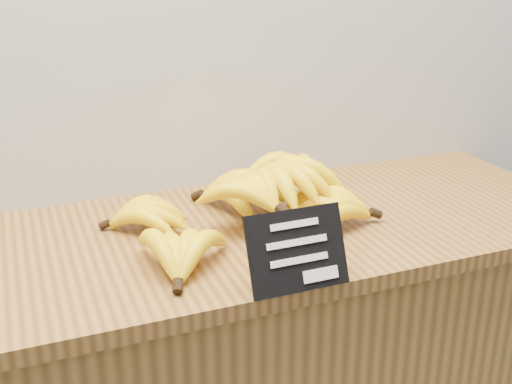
% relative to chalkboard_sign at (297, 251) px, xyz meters
% --- Properties ---
extents(counter_top, '(1.42, 0.54, 0.03)m').
position_rel_chalkboard_sign_xyz_m(counter_top, '(0.01, 0.25, -0.08)').
color(counter_top, olive).
rests_on(counter_top, counter).
extents(chalkboard_sign, '(0.17, 0.06, 0.13)m').
position_rel_chalkboard_sign_xyz_m(chalkboard_sign, '(0.00, 0.00, 0.00)').
color(chalkboard_sign, black).
rests_on(chalkboard_sign, counter_top).
extents(banana_pile, '(0.54, 0.43, 0.12)m').
position_rel_chalkboard_sign_xyz_m(banana_pile, '(0.02, 0.25, -0.01)').
color(banana_pile, yellow).
rests_on(banana_pile, counter_top).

